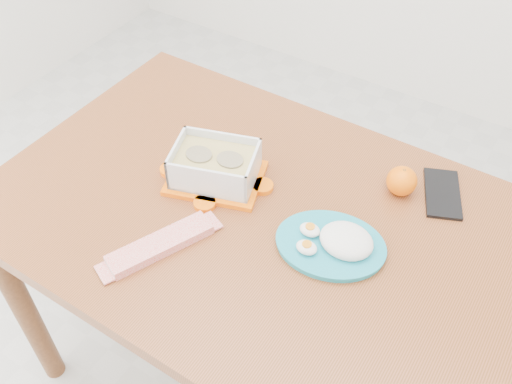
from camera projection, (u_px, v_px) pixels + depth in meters
The scene contains 6 objects.
dining_table at pixel (256, 239), 1.34m from camera, with size 1.20×0.81×0.75m.
food_container at pixel (215, 166), 1.31m from camera, with size 0.25×0.22×0.09m.
orange_fruit at pixel (402, 181), 1.29m from camera, with size 0.07×0.07×0.07m, color orange.
rice_plate at pixel (336, 242), 1.18m from camera, with size 0.28×0.28×0.06m.
candy_bar at pixel (160, 244), 1.19m from camera, with size 0.23×0.06×0.02m, color red.
smartphone at pixel (442, 193), 1.30m from camera, with size 0.08×0.15×0.01m, color black.
Camera 1 is at (0.52, -0.63, 1.68)m, focal length 40.00 mm.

